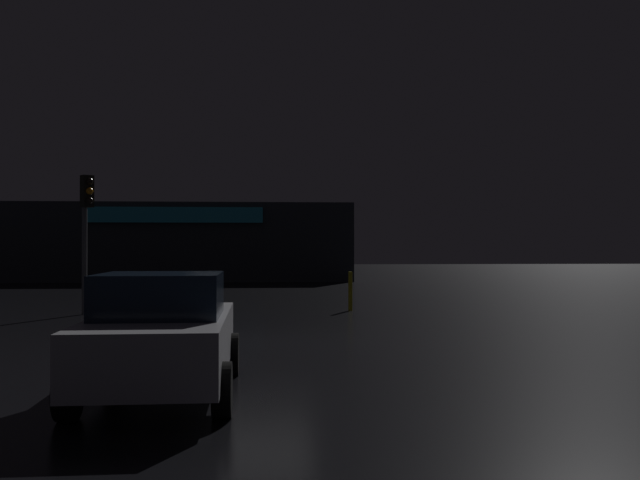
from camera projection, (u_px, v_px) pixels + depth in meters
ground_plane at (251, 342)px, 14.17m from camera, size 120.00×120.00×0.00m
store_building at (187, 242)px, 42.10m from camera, size 19.39×9.89×4.37m
traffic_signal_opposite at (86, 216)px, 19.89m from camera, size 0.41×0.43×4.00m
car_near at (162, 334)px, 9.15m from camera, size 2.00×4.02×1.62m
bollard_kerb_a at (350, 291)px, 21.09m from camera, size 0.12×0.12×1.19m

